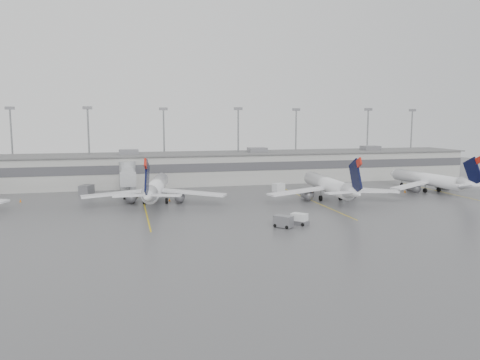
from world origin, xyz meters
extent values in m
plane|color=#4D4D50|center=(0.00, 0.00, 0.00)|extent=(260.00, 260.00, 0.00)
cube|color=#A4A49F|center=(0.00, 58.00, 4.00)|extent=(150.00, 16.00, 8.00)
cube|color=#47474C|center=(0.00, 49.95, 5.00)|extent=(150.00, 0.15, 2.20)
cube|color=#606060|center=(0.00, 58.00, 8.05)|extent=(152.00, 17.00, 0.30)
cube|color=slate|center=(50.00, 58.00, 8.80)|extent=(5.00, 4.00, 1.30)
cylinder|color=gray|center=(-50.00, 67.50, 10.00)|extent=(0.44, 0.44, 20.00)
cube|color=slate|center=(-50.00, 67.50, 20.20)|extent=(2.40, 0.50, 0.80)
cylinder|color=gray|center=(-30.00, 60.00, 10.00)|extent=(0.44, 0.44, 20.00)
cube|color=slate|center=(-30.00, 60.00, 20.20)|extent=(2.40, 0.50, 0.80)
cylinder|color=gray|center=(-10.00, 67.50, 10.00)|extent=(0.44, 0.44, 20.00)
cube|color=slate|center=(-10.00, 67.50, 20.20)|extent=(2.40, 0.50, 0.80)
cylinder|color=gray|center=(10.00, 60.00, 10.00)|extent=(0.44, 0.44, 20.00)
cube|color=slate|center=(10.00, 60.00, 20.20)|extent=(2.40, 0.50, 0.80)
cylinder|color=gray|center=(30.00, 67.50, 10.00)|extent=(0.44, 0.44, 20.00)
cube|color=slate|center=(30.00, 67.50, 20.20)|extent=(2.40, 0.50, 0.80)
cylinder|color=gray|center=(50.00, 60.00, 10.00)|extent=(0.44, 0.44, 20.00)
cube|color=slate|center=(50.00, 60.00, 20.20)|extent=(2.40, 0.50, 0.80)
cylinder|color=gray|center=(70.00, 67.50, 10.00)|extent=(0.44, 0.44, 20.00)
cube|color=slate|center=(70.00, 67.50, 20.20)|extent=(2.40, 0.50, 0.80)
cylinder|color=#96989B|center=(-20.50, 50.00, 3.50)|extent=(4.00, 4.00, 7.00)
cube|color=#96989B|center=(-20.50, 43.50, 4.30)|extent=(2.80, 13.00, 2.60)
cube|color=#96989B|center=(-20.50, 36.00, 4.30)|extent=(3.40, 2.40, 3.00)
cylinder|color=gray|center=(-20.50, 36.00, 1.40)|extent=(0.70, 0.70, 2.80)
cube|color=black|center=(-20.50, 36.00, 0.35)|extent=(2.20, 1.20, 0.70)
cube|color=yellow|center=(-17.50, 24.00, 0.01)|extent=(0.25, 40.00, 0.01)
cube|color=yellow|center=(17.50, 24.00, 0.01)|extent=(0.25, 40.00, 0.01)
cube|color=yellow|center=(52.50, 24.00, 0.01)|extent=(0.25, 40.00, 0.01)
cylinder|color=white|center=(-14.83, 30.76, 3.24)|extent=(7.21, 23.95, 3.24)
cone|color=white|center=(-12.56, 43.95, 3.24)|extent=(3.70, 3.53, 3.24)
cone|color=white|center=(-17.26, 16.61, 3.67)|extent=(4.11, 5.87, 3.24)
cube|color=white|center=(-22.78, 29.06, 2.37)|extent=(14.29, 4.79, 0.38)
cube|color=white|center=(-7.89, 26.50, 2.37)|extent=(13.73, 9.02, 0.38)
cube|color=black|center=(-17.35, 16.08, 6.80)|extent=(1.35, 6.05, 7.06)
cube|color=#B7190E|center=(-17.59, 14.70, 9.61)|extent=(0.69, 2.21, 2.05)
cylinder|color=black|center=(-13.18, 40.33, 0.49)|extent=(0.54, 1.02, 0.97)
cylinder|color=black|center=(-17.43, 29.02, 0.59)|extent=(0.68, 1.25, 1.19)
cylinder|color=black|center=(-12.96, 28.25, 0.59)|extent=(0.68, 1.25, 1.19)
cylinder|color=white|center=(21.59, 25.60, 3.18)|extent=(4.90, 23.51, 3.18)
cone|color=white|center=(22.57, 38.71, 3.18)|extent=(3.39, 3.20, 3.18)
cone|color=white|center=(20.54, 11.53, 3.61)|extent=(3.57, 5.53, 3.18)
cube|color=white|center=(13.96, 23.19, 2.33)|extent=(14.05, 5.96, 0.37)
cube|color=white|center=(28.77, 22.08, 2.33)|extent=(13.81, 7.77, 0.37)
cube|color=black|center=(20.50, 11.00, 6.68)|extent=(0.76, 5.98, 6.94)
cube|color=#B7190E|center=(20.40, 9.62, 9.44)|extent=(0.48, 2.16, 2.01)
cylinder|color=black|center=(22.30, 35.12, 0.48)|extent=(0.44, 0.98, 0.95)
cylinder|color=black|center=(19.21, 23.65, 0.58)|extent=(0.56, 1.20, 1.17)
cylinder|color=black|center=(23.65, 23.32, 0.58)|extent=(0.56, 1.20, 1.17)
cylinder|color=white|center=(49.59, 30.22, 2.94)|extent=(5.32, 21.78, 2.94)
cone|color=white|center=(48.24, 42.31, 2.94)|extent=(3.23, 3.06, 2.94)
cone|color=white|center=(51.03, 17.25, 3.34)|extent=(3.47, 5.20, 2.94)
cube|color=white|center=(43.06, 26.73, 2.16)|extent=(12.67, 7.59, 0.34)
cube|color=white|center=(56.72, 28.25, 2.16)|extent=(13.01, 5.07, 0.34)
cube|color=black|center=(51.09, 16.76, 6.18)|extent=(0.90, 5.52, 6.42)
cube|color=#B7190E|center=(51.23, 15.49, 8.73)|extent=(0.51, 2.01, 1.86)
cylinder|color=black|center=(48.61, 39.00, 0.44)|extent=(0.44, 0.92, 0.88)
cylinder|color=black|center=(47.76, 28.04, 0.54)|extent=(0.56, 1.12, 1.08)
cylinder|color=black|center=(51.85, 28.50, 0.54)|extent=(0.56, 1.12, 1.08)
cube|color=white|center=(6.55, 3.40, 0.94)|extent=(2.87, 2.92, 1.89)
cube|color=slate|center=(6.55, 3.40, 0.37)|extent=(3.30, 3.37, 0.73)
cylinder|color=black|center=(5.22, 3.60, 0.29)|extent=(0.57, 0.59, 0.59)
cylinder|color=black|center=(6.46, 4.74, 0.29)|extent=(0.57, 0.59, 0.59)
cylinder|color=black|center=(6.65, 2.06, 0.29)|extent=(0.57, 0.59, 0.59)
cylinder|color=black|center=(7.88, 3.20, 0.29)|extent=(0.57, 0.59, 0.59)
cube|color=slate|center=(3.35, 2.20, 1.01)|extent=(3.28, 3.35, 1.81)
cylinder|color=black|center=(2.08, 2.48, 0.30)|extent=(0.58, 0.60, 0.60)
cylinder|color=black|center=(4.62, 1.93, 0.30)|extent=(0.58, 0.60, 0.60)
cube|color=white|center=(-14.43, 37.24, 0.79)|extent=(2.37, 1.69, 1.59)
cube|color=white|center=(14.74, 38.39, 0.97)|extent=(3.25, 2.78, 1.94)
cube|color=slate|center=(-29.83, 44.12, 1.14)|extent=(3.48, 4.25, 2.29)
cone|color=orange|center=(-42.61, 37.40, 0.33)|extent=(0.41, 0.41, 0.66)
cone|color=orange|center=(-12.11, 31.11, 0.35)|extent=(0.43, 0.43, 0.69)
cone|color=orange|center=(21.49, 33.94, 0.38)|extent=(0.47, 0.47, 0.75)
cone|color=orange|center=(43.34, 29.50, 0.36)|extent=(0.45, 0.45, 0.72)
camera|label=1|loc=(-21.10, -67.51, 17.25)|focal=35.00mm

